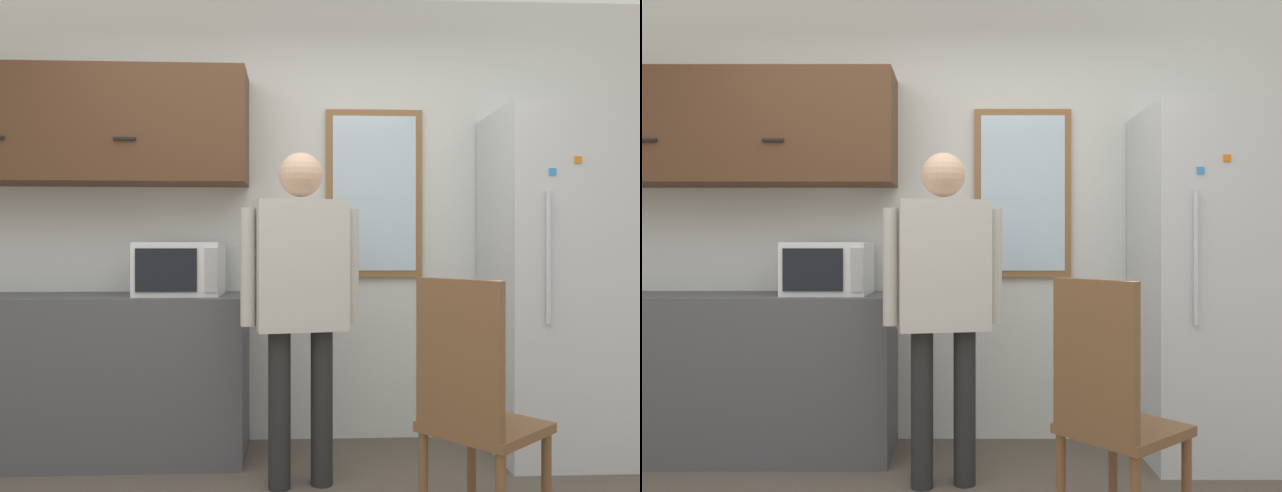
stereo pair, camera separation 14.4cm
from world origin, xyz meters
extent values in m
cube|color=silver|center=(0.00, 1.81, 1.35)|extent=(6.00, 0.06, 2.70)
cube|color=#4C4C51|center=(-1.20, 1.51, 0.45)|extent=(2.00, 0.55, 0.91)
cube|color=#51331E|center=(-1.20, 1.59, 1.86)|extent=(2.00, 0.38, 0.65)
cube|color=black|center=(-1.55, 1.39, 1.77)|extent=(0.12, 0.01, 0.01)
cube|color=black|center=(-0.85, 1.39, 1.77)|extent=(0.12, 0.01, 0.01)
cube|color=white|center=(-0.57, 1.52, 1.05)|extent=(0.46, 0.40, 0.30)
cube|color=black|center=(-0.62, 1.32, 1.05)|extent=(0.32, 0.01, 0.23)
cube|color=#B2B2B2|center=(-0.38, 1.32, 1.05)|extent=(0.06, 0.01, 0.24)
cylinder|color=black|center=(-0.01, 1.02, 0.39)|extent=(0.11, 0.11, 0.77)
cylinder|color=black|center=(0.20, 1.06, 0.39)|extent=(0.11, 0.11, 0.77)
cube|color=beige|center=(0.10, 1.04, 1.09)|extent=(0.48, 0.30, 0.64)
sphere|color=#D8AD8C|center=(0.10, 1.04, 1.53)|extent=(0.22, 0.22, 0.22)
cylinder|color=beige|center=(-0.16, 0.99, 1.08)|extent=(0.07, 0.07, 0.57)
cylinder|color=beige|center=(0.35, 1.08, 1.08)|extent=(0.07, 0.07, 0.57)
cube|color=silver|center=(1.57, 1.44, 0.97)|extent=(0.75, 0.66, 1.94)
cylinder|color=silver|center=(1.36, 1.10, 1.13)|extent=(0.02, 0.02, 0.68)
cube|color=orange|center=(1.53, 1.11, 1.63)|extent=(0.04, 0.01, 0.04)
cube|color=#338CDB|center=(1.39, 1.11, 1.57)|extent=(0.04, 0.01, 0.04)
cube|color=brown|center=(0.84, 0.48, 0.45)|extent=(0.58, 0.58, 0.04)
cylinder|color=brown|center=(1.09, 0.46, 0.21)|extent=(0.04, 0.04, 0.43)
cylinder|color=brown|center=(0.86, 0.73, 0.21)|extent=(0.04, 0.04, 0.43)
cylinder|color=brown|center=(0.59, 0.50, 0.21)|extent=(0.04, 0.04, 0.43)
cube|color=brown|center=(0.70, 0.36, 0.76)|extent=(0.28, 0.31, 0.59)
cube|color=olive|center=(0.56, 1.77, 1.50)|extent=(0.59, 0.04, 1.02)
cube|color=silver|center=(0.56, 1.75, 1.50)|extent=(0.51, 0.01, 0.94)
camera|label=1|loc=(0.04, -2.03, 1.19)|focal=35.00mm
camera|label=2|loc=(0.19, -2.03, 1.19)|focal=35.00mm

